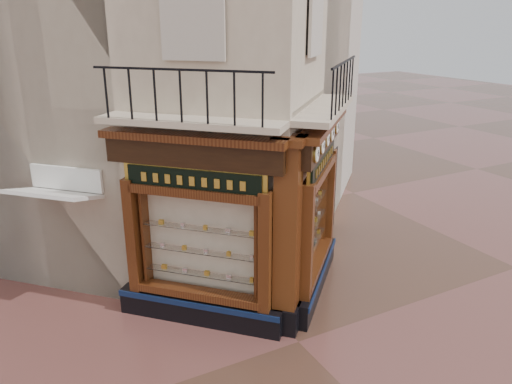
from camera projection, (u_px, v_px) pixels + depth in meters
ground at (298, 342)px, 9.71m from camera, size 80.00×80.00×0.00m
main_building at (176, 17)px, 12.88m from camera, size 11.31×11.31×12.00m
neighbour_left at (64, 36)px, 14.01m from camera, size 11.31×11.31×11.00m
neighbour_right at (224, 34)px, 16.21m from camera, size 11.31×11.31×11.00m
shopfront_left at (197, 234)px, 9.75m from camera, size 2.86×2.86×3.98m
shopfront_right at (316, 209)px, 11.00m from camera, size 2.86×2.86×3.98m
corner_pilaster at (287, 241)px, 9.49m from camera, size 0.85×0.85×3.98m
balcony at (263, 114)px, 9.57m from camera, size 5.94×2.97×1.03m
clock_a at (316, 153)px, 9.15m from camera, size 0.30×0.30×0.37m
clock_b at (322, 145)px, 9.72m from camera, size 0.29×0.29×0.36m
clock_c at (327, 139)px, 10.27m from camera, size 0.28×0.28×0.35m
clock_d at (332, 132)px, 10.83m from camera, size 0.33×0.33×0.41m
clock_e at (337, 126)px, 11.49m from camera, size 0.29×0.29×0.37m
awning at (69, 304)px, 11.00m from camera, size 1.93×1.93×0.35m
signboard_left at (193, 180)px, 9.31m from camera, size 2.09×2.09×0.56m
signboard_right at (322, 161)px, 10.61m from camera, size 2.06×2.06×0.55m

